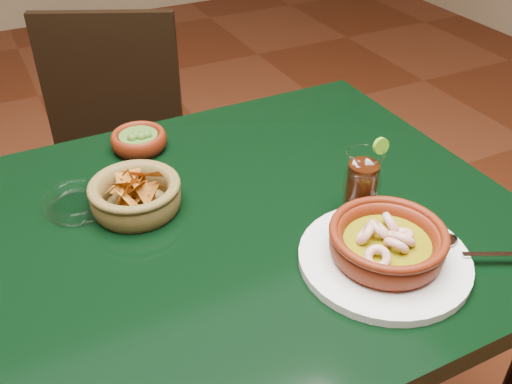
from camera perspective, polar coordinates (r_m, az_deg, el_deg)
name	(u,v)px	position (r m, az deg, el deg)	size (l,w,h in m)	color
dining_table	(180,280)	(1.02, -7.61, -8.73)	(1.20, 0.80, 0.75)	black
dining_chair	(114,163)	(1.68, -14.04, 2.82)	(0.54, 0.54, 0.88)	black
shrimp_plate	(387,247)	(0.90, 12.92, -5.37)	(0.34, 0.27, 0.08)	silver
chip_basket	(135,195)	(1.02, -11.97, -0.28)	(0.19, 0.19, 0.11)	brown
guacamole_ramekin	(139,140)	(1.19, -11.64, 5.13)	(0.13, 0.13, 0.04)	#531607
cola_drink	(362,186)	(0.97, 10.51, 0.56)	(0.13, 0.13, 0.15)	white
glass_ashtray	(77,203)	(1.05, -17.47, -1.03)	(0.13, 0.13, 0.03)	white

